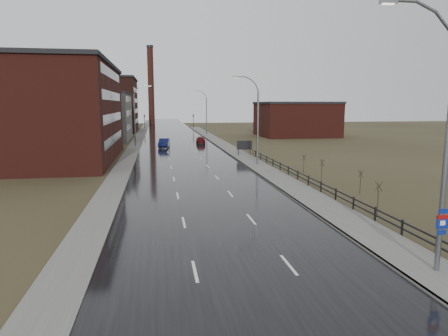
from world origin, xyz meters
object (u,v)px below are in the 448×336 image
object	(u,v)px
car_near	(164,143)
billboard	(244,146)
car_far	(201,140)
streetlight_main	(441,145)

from	to	relation	value
car_near	billboard	bearing A→B (deg)	-44.10
car_far	car_near	bearing A→B (deg)	44.36
streetlight_main	car_far	world-z (taller)	streetlight_main
streetlight_main	car_far	xyz separation A→B (m)	(-3.82, 64.11, -5.30)
car_near	car_far	world-z (taller)	car_near
streetlight_main	billboard	bearing A→B (deg)	89.17
streetlight_main	car_far	distance (m)	64.45
billboard	car_far	size ratio (longest dim) A/B	0.55
billboard	car_near	distance (m)	18.74
billboard	car_far	bearing A→B (deg)	102.02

